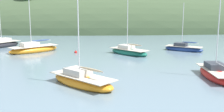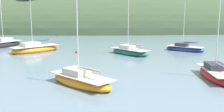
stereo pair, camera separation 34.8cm
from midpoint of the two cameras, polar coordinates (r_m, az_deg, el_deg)
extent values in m
ellipsoid|color=#425638|center=(87.30, 12.12, 5.73)|extent=(150.00, 36.00, 27.52)
ellipsoid|color=orange|center=(40.65, -17.47, 1.35)|extent=(7.82, 6.75, 1.24)
cube|color=beige|center=(40.58, -17.51, 2.14)|extent=(7.20, 6.21, 0.06)
cube|color=silver|center=(40.28, -18.33, 2.49)|extent=(3.02, 2.86, 0.64)
cylinder|color=silver|center=(40.10, -18.32, 7.74)|extent=(0.09, 0.09, 7.99)
cylinder|color=silver|center=(41.04, -16.01, 3.36)|extent=(2.67, 2.00, 0.07)
ellipsoid|color=#2D4784|center=(41.03, -16.01, 3.43)|extent=(2.64, 2.02, 0.20)
ellipsoid|color=red|center=(25.41, 22.19, -4.01)|extent=(3.21, 6.87, 1.06)
cube|color=beige|center=(25.31, 22.27, -2.96)|extent=(2.95, 6.32, 0.06)
cube|color=#333842|center=(25.73, 21.90, -2.08)|extent=(1.76, 2.31, 0.57)
cylinder|color=silver|center=(25.11, 22.55, 5.25)|extent=(0.09, 0.09, 7.20)
cylinder|color=silver|center=(24.20, 23.23, -1.92)|extent=(0.48, 2.76, 0.07)
ellipsoid|color=navy|center=(41.53, 15.65, 1.51)|extent=(5.94, 5.42, 0.96)
cube|color=beige|center=(41.47, 15.68, 2.10)|extent=(5.47, 4.98, 0.06)
cube|color=#333842|center=(41.58, 15.06, 2.52)|extent=(2.33, 2.25, 0.54)
cylinder|color=silver|center=(41.25, 15.50, 6.82)|extent=(0.09, 0.09, 6.81)
cylinder|color=silver|center=(41.12, 17.00, 2.90)|extent=(1.99, 1.67, 0.07)
ellipsoid|color=#2D4784|center=(41.11, 17.01, 2.97)|extent=(2.00, 1.70, 0.20)
ellipsoid|color=#232328|center=(48.28, -24.20, 2.23)|extent=(6.59, 7.89, 1.24)
cube|color=beige|center=(48.22, -24.25, 2.89)|extent=(6.06, 7.26, 0.06)
cube|color=beige|center=(48.57, -23.70, 3.35)|extent=(2.83, 3.02, 0.63)
ellipsoid|color=#196B56|center=(36.68, 3.58, 0.83)|extent=(5.78, 6.65, 1.06)
cube|color=beige|center=(36.61, 3.59, 1.57)|extent=(5.31, 6.12, 0.06)
cube|color=silver|center=(36.93, 2.99, 2.09)|extent=(2.44, 2.57, 0.57)
cylinder|color=silver|center=(36.48, 3.27, 7.54)|extent=(0.09, 0.09, 7.61)
cylinder|color=silver|center=(35.81, 4.84, 2.48)|extent=(1.73, 2.27, 0.07)
ellipsoid|color=tan|center=(35.80, 4.84, 2.56)|extent=(1.76, 2.26, 0.20)
ellipsoid|color=orange|center=(21.45, -7.23, -5.81)|extent=(6.24, 6.64, 1.09)
cube|color=beige|center=(21.32, -7.26, -4.54)|extent=(5.74, 6.11, 0.06)
cube|color=beige|center=(21.66, -8.22, -3.54)|extent=(2.57, 2.63, 0.58)
cylinder|color=silver|center=(20.97, -8.09, 5.59)|extent=(0.09, 0.09, 7.49)
cylinder|color=silver|center=(20.37, -5.28, -3.16)|extent=(1.95, 2.19, 0.07)
ellipsoid|color=tan|center=(20.35, -5.29, -3.02)|extent=(1.97, 2.19, 0.20)
sphere|color=red|center=(38.36, -8.46, 0.88)|extent=(0.44, 0.44, 0.44)
cylinder|color=black|center=(38.32, -8.47, 1.28)|extent=(0.04, 0.04, 0.10)
camera|label=1|loc=(0.17, -90.35, -0.06)|focal=40.41mm
camera|label=2|loc=(0.17, 89.65, 0.06)|focal=40.41mm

